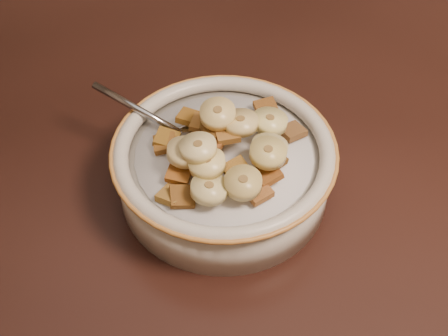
# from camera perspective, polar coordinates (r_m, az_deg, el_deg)

# --- Properties ---
(table) EXTENTS (1.43, 0.94, 0.04)m
(table) POSITION_cam_1_polar(r_m,az_deg,el_deg) (0.71, 12.28, 5.56)
(table) COLOR black
(table) RESTS_ON floor
(cereal_bowl) EXTENTS (0.19, 0.19, 0.05)m
(cereal_bowl) POSITION_cam_1_polar(r_m,az_deg,el_deg) (0.57, 0.00, -0.47)
(cereal_bowl) COLOR beige
(cereal_bowl) RESTS_ON table
(milk) EXTENTS (0.16, 0.16, 0.00)m
(milk) POSITION_cam_1_polar(r_m,az_deg,el_deg) (0.55, 0.00, 1.11)
(milk) COLOR silver
(milk) RESTS_ON cereal_bowl
(spoon) EXTENTS (0.06, 0.05, 0.01)m
(spoon) POSITION_cam_1_polar(r_m,az_deg,el_deg) (0.56, -2.73, 2.55)
(spoon) COLOR #91949B
(spoon) RESTS_ON cereal_bowl
(cereal_square_0) EXTENTS (0.03, 0.03, 0.01)m
(cereal_square_0) POSITION_cam_1_polar(r_m,az_deg,el_deg) (0.54, 0.29, 3.15)
(cereal_square_0) COLOR brown
(cereal_square_0) RESTS_ON milk
(cereal_square_1) EXTENTS (0.02, 0.02, 0.01)m
(cereal_square_1) POSITION_cam_1_polar(r_m,az_deg,el_deg) (0.56, -1.98, 4.07)
(cereal_square_1) COLOR #985920
(cereal_square_1) RESTS_ON milk
(cereal_square_2) EXTENTS (0.03, 0.03, 0.01)m
(cereal_square_2) POSITION_cam_1_polar(r_m,az_deg,el_deg) (0.55, -0.70, 3.98)
(cereal_square_2) COLOR brown
(cereal_square_2) RESTS_ON milk
(cereal_square_3) EXTENTS (0.03, 0.03, 0.01)m
(cereal_square_3) POSITION_cam_1_polar(r_m,az_deg,el_deg) (0.57, 6.28, 3.36)
(cereal_square_3) COLOR brown
(cereal_square_3) RESTS_ON milk
(cereal_square_4) EXTENTS (0.02, 0.02, 0.01)m
(cereal_square_4) POSITION_cam_1_polar(r_m,az_deg,el_deg) (0.53, -4.10, -0.45)
(cereal_square_4) COLOR brown
(cereal_square_4) RESTS_ON milk
(cereal_square_5) EXTENTS (0.03, 0.03, 0.01)m
(cereal_square_5) POSITION_cam_1_polar(r_m,az_deg,el_deg) (0.54, -0.96, 2.59)
(cereal_square_5) COLOR brown
(cereal_square_5) RESTS_ON milk
(cereal_square_6) EXTENTS (0.03, 0.03, 0.01)m
(cereal_square_6) POSITION_cam_1_polar(r_m,az_deg,el_deg) (0.54, -0.80, 3.50)
(cereal_square_6) COLOR brown
(cereal_square_6) RESTS_ON milk
(cereal_square_7) EXTENTS (0.03, 0.03, 0.01)m
(cereal_square_7) POSITION_cam_1_polar(r_m,az_deg,el_deg) (0.57, 4.22, 4.04)
(cereal_square_7) COLOR brown
(cereal_square_7) RESTS_ON milk
(cereal_square_8) EXTENTS (0.03, 0.03, 0.01)m
(cereal_square_8) POSITION_cam_1_polar(r_m,az_deg,el_deg) (0.52, 4.03, -0.54)
(cereal_square_8) COLOR #994F1D
(cereal_square_8) RESTS_ON milk
(cereal_square_9) EXTENTS (0.03, 0.03, 0.01)m
(cereal_square_9) POSITION_cam_1_polar(r_m,az_deg,el_deg) (0.51, 3.11, -2.18)
(cereal_square_9) COLOR #966233
(cereal_square_9) RESTS_ON milk
(cereal_square_10) EXTENTS (0.03, 0.03, 0.01)m
(cereal_square_10) POSITION_cam_1_polar(r_m,az_deg,el_deg) (0.52, -4.83, -2.52)
(cereal_square_10) COLOR olive
(cereal_square_10) RESTS_ON milk
(cereal_square_11) EXTENTS (0.03, 0.03, 0.01)m
(cereal_square_11) POSITION_cam_1_polar(r_m,az_deg,el_deg) (0.54, -0.43, 3.30)
(cereal_square_11) COLOR brown
(cereal_square_11) RESTS_ON milk
(cereal_square_12) EXTENTS (0.03, 0.03, 0.01)m
(cereal_square_12) POSITION_cam_1_polar(r_m,az_deg,el_deg) (0.59, 3.87, 5.46)
(cereal_square_12) COLOR brown
(cereal_square_12) RESTS_ON milk
(cereal_square_13) EXTENTS (0.02, 0.02, 0.01)m
(cereal_square_13) POSITION_cam_1_polar(r_m,az_deg,el_deg) (0.55, -5.41, 2.26)
(cereal_square_13) COLOR brown
(cereal_square_13) RESTS_ON milk
(cereal_square_14) EXTENTS (0.02, 0.02, 0.01)m
(cereal_square_14) POSITION_cam_1_polar(r_m,az_deg,el_deg) (0.57, -3.19, 4.65)
(cereal_square_14) COLOR brown
(cereal_square_14) RESTS_ON milk
(cereal_square_15) EXTENTS (0.03, 0.03, 0.01)m
(cereal_square_15) POSITION_cam_1_polar(r_m,az_deg,el_deg) (0.52, 1.18, -0.20)
(cereal_square_15) COLOR #9A681F
(cereal_square_15) RESTS_ON milk
(cereal_square_16) EXTENTS (0.02, 0.02, 0.01)m
(cereal_square_16) POSITION_cam_1_polar(r_m,az_deg,el_deg) (0.51, -3.86, -2.64)
(cereal_square_16) COLOR brown
(cereal_square_16) RESTS_ON milk
(cereal_square_17) EXTENTS (0.03, 0.03, 0.01)m
(cereal_square_17) POSITION_cam_1_polar(r_m,az_deg,el_deg) (0.54, 4.45, 0.81)
(cereal_square_17) COLOR brown
(cereal_square_17) RESTS_ON milk
(cereal_square_18) EXTENTS (0.02, 0.02, 0.01)m
(cereal_square_18) POSITION_cam_1_polar(r_m,az_deg,el_deg) (0.55, -1.07, 4.31)
(cereal_square_18) COLOR brown
(cereal_square_18) RESTS_ON milk
(cereal_square_19) EXTENTS (0.03, 0.03, 0.01)m
(cereal_square_19) POSITION_cam_1_polar(r_m,az_deg,el_deg) (0.53, 3.85, 1.36)
(cereal_square_19) COLOR brown
(cereal_square_19) RESTS_ON milk
(cereal_square_20) EXTENTS (0.02, 0.02, 0.01)m
(cereal_square_20) POSITION_cam_1_polar(r_m,az_deg,el_deg) (0.56, -5.27, 2.67)
(cereal_square_20) COLOR #8C5D17
(cereal_square_20) RESTS_ON milk
(banana_slice_0) EXTENTS (0.03, 0.03, 0.01)m
(banana_slice_0) POSITION_cam_1_polar(r_m,az_deg,el_deg) (0.54, 1.51, 4.17)
(banana_slice_0) COLOR #F6D07E
(banana_slice_0) RESTS_ON milk
(banana_slice_1) EXTENTS (0.03, 0.03, 0.01)m
(banana_slice_1) POSITION_cam_1_polar(r_m,az_deg,el_deg) (0.50, 1.76, -1.36)
(banana_slice_1) COLOR #CFBC6D
(banana_slice_1) RESTS_ON milk
(banana_slice_2) EXTENTS (0.04, 0.04, 0.01)m
(banana_slice_2) POSITION_cam_1_polar(r_m,az_deg,el_deg) (0.52, 4.05, 1.39)
(banana_slice_2) COLOR #C9BC6C
(banana_slice_2) RESTS_ON milk
(banana_slice_3) EXTENTS (0.04, 0.04, 0.01)m
(banana_slice_3) POSITION_cam_1_polar(r_m,az_deg,el_deg) (0.52, -3.58, 1.46)
(banana_slice_3) COLOR #DCBE71
(banana_slice_3) RESTS_ON milk
(banana_slice_4) EXTENTS (0.04, 0.04, 0.01)m
(banana_slice_4) POSITION_cam_1_polar(r_m,az_deg,el_deg) (0.55, 4.22, 4.28)
(banana_slice_4) COLOR #FEEA93
(banana_slice_4) RESTS_ON milk
(banana_slice_5) EXTENTS (0.04, 0.04, 0.02)m
(banana_slice_5) POSITION_cam_1_polar(r_m,az_deg,el_deg) (0.54, -0.57, 4.98)
(banana_slice_5) COLOR #EDCA7B
(banana_slice_5) RESTS_ON milk
(banana_slice_6) EXTENTS (0.04, 0.04, 0.02)m
(banana_slice_6) POSITION_cam_1_polar(r_m,az_deg,el_deg) (0.51, -1.56, 0.43)
(banana_slice_6) COLOR #DFC66D
(banana_slice_6) RESTS_ON milk
(banana_slice_7) EXTENTS (0.04, 0.04, 0.02)m
(banana_slice_7) POSITION_cam_1_polar(r_m,az_deg,el_deg) (0.53, 4.18, 1.85)
(banana_slice_7) COLOR beige
(banana_slice_7) RESTS_ON milk
(banana_slice_8) EXTENTS (0.04, 0.04, 0.01)m
(banana_slice_8) POSITION_cam_1_polar(r_m,az_deg,el_deg) (0.52, -2.38, 1.87)
(banana_slice_8) COLOR #F7E294
(banana_slice_8) RESTS_ON milk
(banana_slice_9) EXTENTS (0.04, 0.04, 0.01)m
(banana_slice_9) POSITION_cam_1_polar(r_m,az_deg,el_deg) (0.50, -1.35, -1.91)
(banana_slice_9) COLOR #EFDE92
(banana_slice_9) RESTS_ON milk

